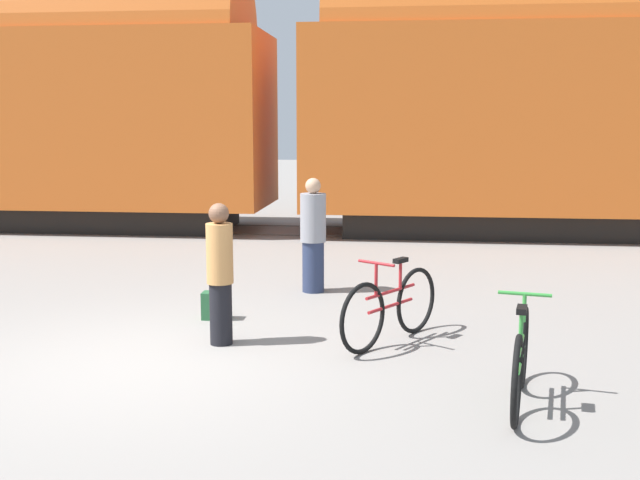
{
  "coord_description": "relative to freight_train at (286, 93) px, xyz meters",
  "views": [
    {
      "loc": [
        2.61,
        -7.05,
        2.43
      ],
      "look_at": [
        1.67,
        1.23,
        1.1
      ],
      "focal_mm": 42.0,
      "sensor_mm": 36.0,
      "label": 1
    }
  ],
  "objects": [
    {
      "name": "bicycle_maroon",
      "position": [
        2.48,
        -8.36,
        -2.64
      ],
      "size": [
        1.03,
        1.52,
        0.95
      ],
      "color": "black",
      "rests_on": "ground_plane"
    },
    {
      "name": "rail_far",
      "position": [
        0.0,
        0.72,
        -3.03
      ],
      "size": [
        35.31,
        0.07,
        0.01
      ],
      "primitive_type": "cube",
      "color": "#4C4238",
      "rests_on": "ground_plane"
    },
    {
      "name": "bicycle_green",
      "position": [
        3.62,
        -10.08,
        -2.64
      ],
      "size": [
        0.48,
        1.69,
        0.94
      ],
      "color": "black",
      "rests_on": "ground_plane"
    },
    {
      "name": "ground_plane",
      "position": [
        0.0,
        -9.35,
        -3.04
      ],
      "size": [
        80.0,
        80.0,
        0.0
      ],
      "primitive_type": "plane",
      "color": "gray"
    },
    {
      "name": "rail_near",
      "position": [
        0.0,
        -0.72,
        -3.03
      ],
      "size": [
        35.31,
        0.07,
        0.01
      ],
      "primitive_type": "cube",
      "color": "#4C4238",
      "rests_on": "ground_plane"
    },
    {
      "name": "person_in_tan",
      "position": [
        0.63,
        -8.61,
        -2.24
      ],
      "size": [
        0.29,
        0.29,
        1.56
      ],
      "rotation": [
        0.0,
        0.0,
        2.13
      ],
      "color": "black",
      "rests_on": "ground_plane"
    },
    {
      "name": "freight_train",
      "position": [
        0.0,
        0.0,
        0.0
      ],
      "size": [
        23.31,
        2.98,
        5.75
      ],
      "color": "black",
      "rests_on": "ground_plane"
    },
    {
      "name": "person_in_grey",
      "position": [
        1.32,
        -5.96,
        -2.23
      ],
      "size": [
        0.37,
        0.37,
        1.64
      ],
      "rotation": [
        0.0,
        0.0,
        2.26
      ],
      "color": "#283351",
      "rests_on": "ground_plane"
    },
    {
      "name": "backpack",
      "position": [
        0.29,
        -7.6,
        -2.87
      ],
      "size": [
        0.28,
        0.2,
        0.34
      ],
      "color": "#235633",
      "rests_on": "ground_plane"
    }
  ]
}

